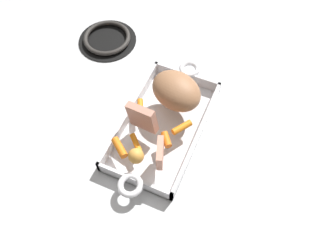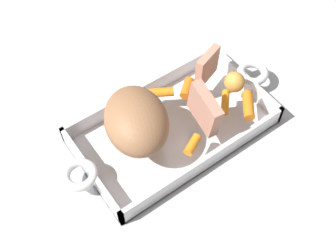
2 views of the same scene
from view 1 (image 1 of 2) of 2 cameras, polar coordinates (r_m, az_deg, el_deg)
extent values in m
plane|color=silver|center=(0.94, -0.86, -0.41)|extent=(2.38, 2.38, 0.00)
cube|color=silver|center=(0.94, -0.86, -0.30)|extent=(0.38, 0.22, 0.01)
cube|color=silver|center=(0.95, -6.60, 2.36)|extent=(0.38, 0.01, 0.04)
cube|color=silver|center=(0.91, 5.13, -1.93)|extent=(0.38, 0.01, 0.04)
cube|color=silver|center=(1.02, 3.31, 8.47)|extent=(0.01, 0.22, 0.04)
cube|color=silver|center=(0.85, -5.91, -9.60)|extent=(0.01, 0.22, 0.04)
torus|color=silver|center=(1.02, 3.76, 9.88)|extent=(0.07, 0.07, 0.02)
torus|color=silver|center=(0.83, -6.62, -10.26)|extent=(0.07, 0.07, 0.02)
ellipsoid|color=#986846|center=(0.91, 1.47, 6.19)|extent=(0.16, 0.18, 0.09)
cube|color=tan|center=(0.82, -1.39, -4.76)|extent=(0.07, 0.04, 0.07)
cube|color=tan|center=(0.86, -4.51, 1.43)|extent=(0.03, 0.09, 0.09)
cylinder|color=orange|center=(0.86, -8.47, -3.75)|extent=(0.05, 0.06, 0.02)
cylinder|color=orange|center=(0.86, -0.29, -2.39)|extent=(0.05, 0.04, 0.02)
cylinder|color=orange|center=(0.92, -4.87, 3.52)|extent=(0.04, 0.03, 0.02)
cylinder|color=orange|center=(0.88, 2.43, -0.24)|extent=(0.06, 0.05, 0.02)
cylinder|color=orange|center=(0.86, -5.63, -2.97)|extent=(0.05, 0.05, 0.02)
ellipsoid|color=gold|center=(0.83, -5.62, -5.24)|extent=(0.05, 0.05, 0.04)
cylinder|color=black|center=(1.18, -10.54, 14.55)|extent=(0.20, 0.20, 0.01)
torus|color=#2D2B28|center=(1.17, -10.63, 14.93)|extent=(0.16, 0.16, 0.01)
camera|label=2|loc=(0.92, -24.61, 49.72)|focal=45.41mm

